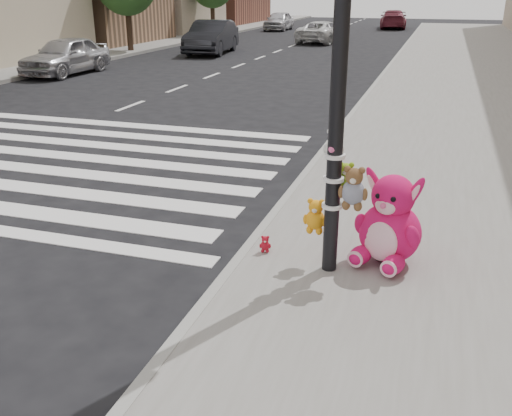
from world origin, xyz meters
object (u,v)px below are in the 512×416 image
at_px(signal_pole, 338,127).
at_px(pink_bunny, 389,226).
at_px(car_dark_far, 211,37).
at_px(car_white_near, 323,32).
at_px(red_teddy, 265,244).
at_px(car_silver_far, 66,56).

xyz_separation_m(signal_pole, pink_bunny, (0.57, 0.36, -1.16)).
height_order(car_dark_far, car_white_near, car_dark_far).
distance_m(signal_pole, car_white_near, 29.13).
distance_m(signal_pole, pink_bunny, 1.34).
relative_size(signal_pole, red_teddy, 19.19).
xyz_separation_m(pink_bunny, car_dark_far, (-10.48, 20.81, 0.20)).
relative_size(car_silver_far, car_white_near, 0.92).
bearing_deg(car_dark_far, red_teddy, -73.15).
bearing_deg(red_teddy, pink_bunny, -5.33).
xyz_separation_m(red_teddy, car_white_near, (-5.05, 28.33, 0.36)).
xyz_separation_m(pink_bunny, red_teddy, (-1.39, -0.18, -0.34)).
height_order(car_silver_far, car_white_near, car_silver_far).
bearing_deg(car_dark_far, pink_bunny, -69.84).
bearing_deg(car_white_near, car_dark_far, 70.19).
xyz_separation_m(pink_bunny, car_white_near, (-6.44, 28.15, 0.02)).
height_order(pink_bunny, car_dark_far, car_dark_far).
bearing_deg(pink_bunny, signal_pole, -129.37).
distance_m(signal_pole, red_teddy, 1.72).
bearing_deg(red_teddy, car_silver_far, 119.67).
distance_m(red_teddy, car_dark_far, 22.88).
bearing_deg(red_teddy, signal_pole, -24.87).
distance_m(signal_pole, car_silver_far, 17.95).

